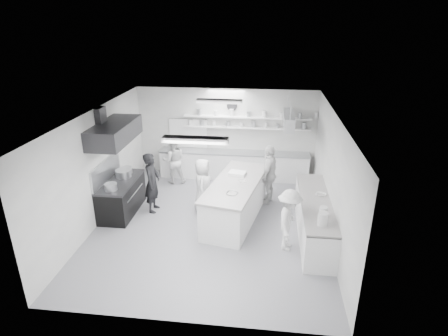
# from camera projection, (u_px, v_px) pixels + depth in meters

# --- Properties ---
(floor) EXTENTS (6.00, 7.00, 0.02)m
(floor) POSITION_uv_depth(u_px,v_px,m) (211.00, 224.00, 10.03)
(floor) COLOR gray
(floor) RESTS_ON ground
(ceiling) EXTENTS (6.00, 7.00, 0.02)m
(ceiling) POSITION_uv_depth(u_px,v_px,m) (210.00, 114.00, 8.90)
(ceiling) COLOR white
(ceiling) RESTS_ON wall_back
(wall_back) EXTENTS (6.00, 0.04, 3.00)m
(wall_back) POSITION_uv_depth(u_px,v_px,m) (226.00, 133.00, 12.69)
(wall_back) COLOR silver
(wall_back) RESTS_ON floor
(wall_front) EXTENTS (6.00, 0.04, 3.00)m
(wall_front) POSITION_uv_depth(u_px,v_px,m) (179.00, 253.00, 6.25)
(wall_front) COLOR silver
(wall_front) RESTS_ON floor
(wall_left) EXTENTS (0.04, 7.00, 3.00)m
(wall_left) POSITION_uv_depth(u_px,v_px,m) (97.00, 167.00, 9.80)
(wall_left) COLOR silver
(wall_left) RESTS_ON floor
(wall_right) EXTENTS (0.04, 7.00, 3.00)m
(wall_right) POSITION_uv_depth(u_px,v_px,m) (332.00, 178.00, 9.14)
(wall_right) COLOR silver
(wall_right) RESTS_ON floor
(stove) EXTENTS (0.80, 1.80, 0.90)m
(stove) POSITION_uv_depth(u_px,v_px,m) (122.00, 197.00, 10.51)
(stove) COLOR black
(stove) RESTS_ON floor
(exhaust_hood) EXTENTS (0.85, 2.00, 0.50)m
(exhaust_hood) POSITION_uv_depth(u_px,v_px,m) (114.00, 132.00, 9.80)
(exhaust_hood) COLOR #2D2C2F
(exhaust_hood) RESTS_ON wall_left
(back_counter) EXTENTS (5.00, 0.60, 0.92)m
(back_counter) POSITION_uv_depth(u_px,v_px,m) (234.00, 165.00, 12.77)
(back_counter) COLOR white
(back_counter) RESTS_ON floor
(shelf_lower) EXTENTS (4.20, 0.26, 0.04)m
(shelf_lower) POSITION_uv_depth(u_px,v_px,m) (247.00, 128.00, 12.40)
(shelf_lower) COLOR white
(shelf_lower) RESTS_ON wall_back
(shelf_upper) EXTENTS (4.20, 0.26, 0.04)m
(shelf_upper) POSITION_uv_depth(u_px,v_px,m) (247.00, 117.00, 12.27)
(shelf_upper) COLOR white
(shelf_upper) RESTS_ON wall_back
(pass_through_window) EXTENTS (1.30, 0.04, 1.00)m
(pass_through_window) POSITION_uv_depth(u_px,v_px,m) (188.00, 133.00, 12.83)
(pass_through_window) COLOR black
(pass_through_window) RESTS_ON wall_back
(wall_clock) EXTENTS (0.32, 0.05, 0.32)m
(wall_clock) POSITION_uv_depth(u_px,v_px,m) (232.00, 106.00, 12.27)
(wall_clock) COLOR white
(wall_clock) RESTS_ON wall_back
(right_counter) EXTENTS (0.74, 3.30, 0.94)m
(right_counter) POSITION_uv_depth(u_px,v_px,m) (314.00, 218.00, 9.38)
(right_counter) COLOR white
(right_counter) RESTS_ON floor
(pot_rack) EXTENTS (0.30, 1.60, 0.40)m
(pot_rack) POSITION_uv_depth(u_px,v_px,m) (289.00, 120.00, 11.16)
(pot_rack) COLOR #B4B7BB
(pot_rack) RESTS_ON ceiling
(light_fixture_front) EXTENTS (1.30, 0.25, 0.10)m
(light_fixture_front) POSITION_uv_depth(u_px,v_px,m) (195.00, 140.00, 7.27)
(light_fixture_front) COLOR white
(light_fixture_front) RESTS_ON ceiling
(light_fixture_rear) EXTENTS (1.30, 0.25, 0.10)m
(light_fixture_rear) POSITION_uv_depth(u_px,v_px,m) (219.00, 101.00, 10.58)
(light_fixture_rear) COLOR white
(light_fixture_rear) RESTS_ON ceiling
(prep_island) EXTENTS (1.61, 3.01, 1.05)m
(prep_island) POSITION_uv_depth(u_px,v_px,m) (235.00, 201.00, 10.12)
(prep_island) COLOR white
(prep_island) RESTS_ON floor
(stove_pot) EXTENTS (0.43, 0.43, 0.25)m
(stove_pot) POSITION_uv_depth(u_px,v_px,m) (123.00, 174.00, 10.57)
(stove_pot) COLOR #B4B7BB
(stove_pot) RESTS_ON stove
(cook_stove) EXTENTS (0.43, 0.64, 1.73)m
(cook_stove) POSITION_uv_depth(u_px,v_px,m) (152.00, 183.00, 10.44)
(cook_stove) COLOR black
(cook_stove) RESTS_ON floor
(cook_back) EXTENTS (0.90, 0.77, 1.58)m
(cook_back) POSITION_uv_depth(u_px,v_px,m) (174.00, 160.00, 12.27)
(cook_back) COLOR silver
(cook_back) RESTS_ON floor
(cook_island_left) EXTENTS (0.54, 0.79, 1.55)m
(cook_island_left) POSITION_uv_depth(u_px,v_px,m) (203.00, 185.00, 10.50)
(cook_island_left) COLOR silver
(cook_island_left) RESTS_ON floor
(cook_island_right) EXTENTS (0.73, 1.12, 1.78)m
(cook_island_right) POSITION_uv_depth(u_px,v_px,m) (269.00, 174.00, 10.93)
(cook_island_right) COLOR silver
(cook_island_right) RESTS_ON floor
(cook_right) EXTENTS (0.73, 1.07, 1.52)m
(cook_right) POSITION_uv_depth(u_px,v_px,m) (289.00, 220.00, 8.71)
(cook_right) COLOR silver
(cook_right) RESTS_ON floor
(bowl_island_a) EXTENTS (0.37, 0.37, 0.07)m
(bowl_island_a) POSITION_uv_depth(u_px,v_px,m) (232.00, 194.00, 9.26)
(bowl_island_a) COLOR #B4B7BB
(bowl_island_a) RESTS_ON prep_island
(bowl_island_b) EXTENTS (0.21, 0.21, 0.06)m
(bowl_island_b) POSITION_uv_depth(u_px,v_px,m) (243.00, 182.00, 9.93)
(bowl_island_b) COLOR white
(bowl_island_b) RESTS_ON prep_island
(bowl_right) EXTENTS (0.34, 0.34, 0.06)m
(bowl_right) POSITION_uv_depth(u_px,v_px,m) (321.00, 195.00, 9.47)
(bowl_right) COLOR white
(bowl_right) RESTS_ON right_counter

